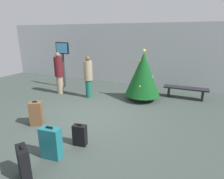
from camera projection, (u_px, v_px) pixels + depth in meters
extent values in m
plane|color=#38423D|center=(90.00, 116.00, 6.26)|extent=(16.00, 16.00, 0.00)
cube|color=#B7BCC1|center=(132.00, 55.00, 9.82)|extent=(16.00, 0.20, 3.14)
cylinder|color=#4C3319|center=(142.00, 97.00, 7.82)|extent=(0.12, 0.12, 0.21)
cone|color=#0F4719|center=(143.00, 74.00, 7.54)|extent=(1.42, 1.42, 1.74)
sphere|color=#F2D84C|center=(144.00, 51.00, 7.27)|extent=(0.12, 0.12, 0.12)
sphere|color=blue|center=(151.00, 76.00, 7.33)|extent=(0.08, 0.08, 0.08)
sphere|color=yellow|center=(152.00, 77.00, 7.45)|extent=(0.08, 0.08, 0.08)
sphere|color=yellow|center=(141.00, 61.00, 7.36)|extent=(0.08, 0.08, 0.08)
sphere|color=yellow|center=(140.00, 86.00, 7.22)|extent=(0.08, 0.08, 0.08)
sphere|color=red|center=(135.00, 74.00, 7.48)|extent=(0.08, 0.08, 0.08)
sphere|color=red|center=(132.00, 81.00, 7.67)|extent=(0.08, 0.08, 0.08)
cylinder|color=#333338|center=(64.00, 71.00, 9.45)|extent=(0.12, 0.12, 1.69)
cube|color=black|center=(62.00, 48.00, 9.12)|extent=(0.83, 0.23, 0.55)
cube|color=#4CB2F2|center=(62.00, 48.00, 9.08)|extent=(0.74, 0.15, 0.47)
cube|color=black|center=(186.00, 88.00, 7.87)|extent=(1.78, 0.44, 0.06)
cube|color=black|center=(169.00, 92.00, 8.19)|extent=(0.08, 0.35, 0.42)
cube|color=black|center=(202.00, 96.00, 7.69)|extent=(0.08, 0.35, 0.42)
cylinder|color=gray|center=(60.00, 85.00, 8.55)|extent=(0.28, 0.28, 0.81)
cylinder|color=#4C1419|center=(58.00, 67.00, 8.31)|extent=(0.44, 0.44, 0.86)
sphere|color=#8C6647|center=(57.00, 55.00, 8.16)|extent=(0.20, 0.20, 0.20)
cylinder|color=#19594C|center=(89.00, 89.00, 8.04)|extent=(0.27, 0.27, 0.76)
cylinder|color=gray|center=(88.00, 71.00, 7.81)|extent=(0.43, 0.43, 0.81)
sphere|color=brown|center=(88.00, 59.00, 7.66)|extent=(0.19, 0.19, 0.19)
cube|color=#19606B|center=(51.00, 143.00, 4.11)|extent=(0.47, 0.27, 0.72)
cube|color=black|center=(49.00, 127.00, 4.00)|extent=(0.16, 0.05, 0.04)
cube|color=brown|center=(36.00, 114.00, 5.62)|extent=(0.44, 0.41, 0.72)
cube|color=black|center=(35.00, 102.00, 5.51)|extent=(0.12, 0.09, 0.04)
cube|color=black|center=(80.00, 135.00, 4.61)|extent=(0.35, 0.23, 0.53)
cube|color=black|center=(79.00, 125.00, 4.52)|extent=(0.12, 0.05, 0.04)
cube|color=black|center=(24.00, 163.00, 3.52)|extent=(0.44, 0.37, 0.66)
cube|color=black|center=(21.00, 147.00, 3.42)|extent=(0.14, 0.10, 0.04)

